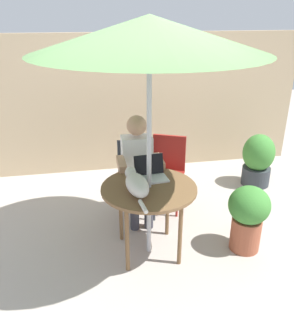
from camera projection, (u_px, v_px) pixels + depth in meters
ground_plane at (149, 250)px, 3.60m from camera, size 14.00×14.00×0.00m
fence_back at (121, 105)px, 5.11m from camera, size 5.38×0.08×1.99m
patio_table at (149, 193)px, 3.33m from camera, size 0.91×0.91×0.74m
patio_umbrella at (149, 35)px, 2.74m from camera, size 1.95×1.95×2.23m
chair_occupied at (136, 172)px, 4.10m from camera, size 0.40×0.40×0.89m
chair_empty at (168, 167)px, 4.24m from camera, size 0.53×0.53×0.89m
person_seated at (138, 164)px, 3.89m from camera, size 0.48×0.48×1.23m
laptop at (150, 171)px, 3.46m from camera, size 0.32×0.28×0.21m
cat at (136, 184)px, 3.17m from camera, size 0.24×0.65×0.17m
potted_plant_near_fence at (258, 159)px, 4.82m from camera, size 0.43×0.43×0.74m
potted_plant_by_chair at (248, 215)px, 3.47m from camera, size 0.41×0.41×0.70m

